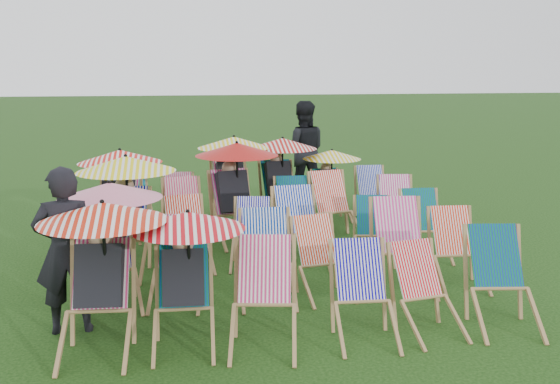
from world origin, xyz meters
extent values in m
plane|color=black|center=(0.00, 0.00, 0.00)|extent=(100.00, 100.00, 0.00)
cube|color=#D02969|center=(-1.95, -1.96, 0.66)|extent=(0.53, 0.41, 0.59)
cube|color=black|center=(-1.95, -2.01, 0.66)|extent=(0.45, 0.46, 0.62)
sphere|color=tan|center=(-1.94, -1.91, 0.99)|extent=(0.22, 0.22, 0.22)
cylinder|color=black|center=(-1.89, -2.06, 0.94)|extent=(0.03, 0.03, 0.73)
cone|color=red|center=(-1.89, -2.06, 1.27)|extent=(1.14, 1.14, 0.18)
cube|color=#0A6C3E|center=(-1.20, -1.98, 0.61)|extent=(0.47, 0.36, 0.54)
cube|color=black|center=(-1.20, -2.02, 0.61)|extent=(0.40, 0.41, 0.57)
sphere|color=tan|center=(-1.20, -1.93, 0.91)|extent=(0.20, 0.20, 0.20)
cylinder|color=black|center=(-1.14, -2.06, 0.86)|extent=(0.03, 0.03, 0.67)
cone|color=red|center=(-1.14, -2.06, 1.16)|extent=(1.05, 1.05, 0.16)
cube|color=#CC2867|center=(-0.44, -2.05, 0.66)|extent=(0.55, 0.45, 0.59)
cube|color=#1007A0|center=(0.48, -2.07, 0.61)|extent=(0.48, 0.37, 0.55)
cube|color=red|center=(1.08, -2.04, 0.57)|extent=(0.48, 0.39, 0.51)
cube|color=#096435|center=(1.93, -2.00, 0.65)|extent=(0.54, 0.43, 0.59)
cube|color=#0F08A9|center=(-2.02, -0.81, 0.64)|extent=(0.55, 0.45, 0.58)
cube|color=black|center=(-2.01, -0.86, 0.64)|extent=(0.48, 0.49, 0.61)
sphere|color=tan|center=(-2.03, -0.76, 0.96)|extent=(0.21, 0.21, 0.21)
cylinder|color=black|center=(-1.95, -0.88, 0.91)|extent=(0.03, 0.03, 0.71)
cone|color=pink|center=(-1.95, -0.88, 1.24)|extent=(1.11, 1.11, 0.17)
cube|color=#CA2857|center=(-1.21, -0.81, 0.62)|extent=(0.52, 0.42, 0.55)
cube|color=navy|center=(-0.27, -0.88, 0.66)|extent=(0.52, 0.40, 0.59)
cube|color=red|center=(0.32, -0.88, 0.59)|extent=(0.49, 0.39, 0.53)
cube|color=#E92E90|center=(1.33, -0.78, 0.69)|extent=(0.56, 0.43, 0.62)
cube|color=red|center=(2.01, -0.83, 0.61)|extent=(0.48, 0.37, 0.54)
cube|color=#070898|center=(-1.90, 0.30, 0.71)|extent=(0.58, 0.46, 0.64)
cube|color=black|center=(-1.91, 0.25, 0.71)|extent=(0.50, 0.52, 0.67)
sphere|color=tan|center=(-1.90, 0.36, 1.06)|extent=(0.23, 0.23, 0.23)
cylinder|color=black|center=(-1.85, 0.19, 1.00)|extent=(0.03, 0.03, 0.78)
cone|color=yellow|center=(-1.85, 0.19, 1.36)|extent=(1.22, 1.22, 0.19)
cube|color=red|center=(-1.16, 0.34, 0.61)|extent=(0.51, 0.40, 0.55)
cube|color=#09068E|center=(-0.26, 0.32, 0.58)|extent=(0.49, 0.40, 0.52)
cube|color=#0821A6|center=(0.31, 0.31, 0.67)|extent=(0.53, 0.40, 0.60)
cube|color=#0A6E2D|center=(1.36, 0.25, 0.56)|extent=(0.48, 0.39, 0.51)
cube|color=#0A7028|center=(2.05, 0.27, 0.61)|extent=(0.48, 0.37, 0.55)
cube|color=#FE32A0|center=(-2.06, 1.40, 0.68)|extent=(0.57, 0.46, 0.61)
cube|color=black|center=(-2.07, 1.35, 0.68)|extent=(0.49, 0.50, 0.64)
sphere|color=tan|center=(-2.06, 1.45, 1.01)|extent=(0.22, 0.22, 0.22)
cylinder|color=black|center=(-2.02, 1.29, 0.96)|extent=(0.03, 0.03, 0.75)
cone|color=red|center=(-2.02, 1.29, 1.30)|extent=(1.17, 1.17, 0.18)
cube|color=#E82E60|center=(-1.17, 1.47, 0.64)|extent=(0.52, 0.41, 0.58)
cube|color=#D72B92|center=(-0.45, 1.48, 0.71)|extent=(0.60, 0.49, 0.63)
cube|color=black|center=(-0.43, 1.43, 0.70)|extent=(0.53, 0.54, 0.66)
sphere|color=tan|center=(-0.46, 1.54, 1.05)|extent=(0.23, 0.23, 0.23)
cylinder|color=black|center=(-0.36, 1.40, 1.00)|extent=(0.03, 0.03, 0.78)
cone|color=#AC0E09|center=(-0.36, 1.40, 1.35)|extent=(1.22, 1.22, 0.19)
cube|color=#0A703A|center=(0.48, 1.44, 0.62)|extent=(0.48, 0.36, 0.56)
cube|color=red|center=(1.05, 1.43, 0.67)|extent=(0.56, 0.45, 0.60)
cube|color=#D12982|center=(2.09, 1.38, 0.61)|extent=(0.51, 0.41, 0.55)
cube|color=#0A7345|center=(-2.01, 2.60, 0.69)|extent=(0.59, 0.48, 0.62)
cube|color=#D92B66|center=(-1.23, 2.54, 0.57)|extent=(0.46, 0.36, 0.51)
cube|color=#CF2973|center=(-0.37, 2.59, 0.69)|extent=(0.55, 0.42, 0.62)
cube|color=black|center=(-0.37, 2.54, 0.69)|extent=(0.47, 0.48, 0.65)
sphere|color=tan|center=(-0.38, 2.64, 1.03)|extent=(0.23, 0.23, 0.23)
cylinder|color=black|center=(-0.30, 2.50, 0.98)|extent=(0.03, 0.03, 0.76)
cone|color=yellow|center=(-0.30, 2.50, 1.32)|extent=(1.19, 1.19, 0.18)
cube|color=#09683F|center=(0.45, 2.67, 0.67)|extent=(0.54, 0.42, 0.60)
cube|color=black|center=(0.45, 2.62, 0.67)|extent=(0.46, 0.48, 0.63)
sphere|color=tan|center=(0.44, 2.72, 1.00)|extent=(0.22, 0.22, 0.22)
cylinder|color=black|center=(0.52, 2.58, 0.94)|extent=(0.03, 0.03, 0.73)
cone|color=#B50F09|center=(0.52, 2.58, 1.28)|extent=(1.15, 1.15, 0.18)
cube|color=#0A7041|center=(1.28, 2.55, 0.57)|extent=(0.46, 0.37, 0.51)
cube|color=black|center=(1.29, 2.51, 0.57)|extent=(0.40, 0.41, 0.53)
sphere|color=tan|center=(1.28, 2.60, 0.85)|extent=(0.19, 0.19, 0.19)
cylinder|color=black|center=(1.34, 2.48, 0.80)|extent=(0.03, 0.03, 0.62)
cone|color=#DABD0B|center=(1.34, 2.48, 1.09)|extent=(0.98, 0.98, 0.15)
cube|color=#081CAD|center=(2.06, 2.56, 0.59)|extent=(0.46, 0.35, 0.53)
imported|color=black|center=(-2.30, -1.66, 0.82)|extent=(0.63, 0.44, 1.63)
imported|color=black|center=(1.15, 3.98, 0.95)|extent=(1.01, 0.83, 1.91)
camera|label=1|loc=(-1.22, -7.63, 2.53)|focal=40.00mm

